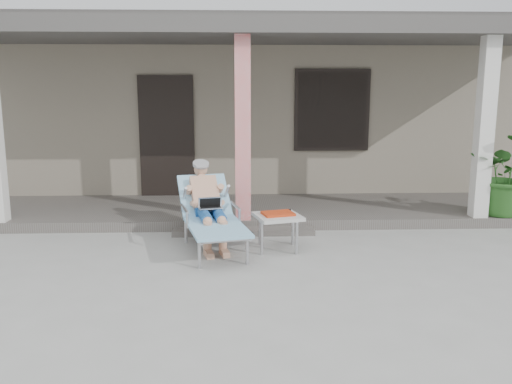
{
  "coord_description": "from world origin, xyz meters",
  "views": [
    {
      "loc": [
        -0.13,
        -5.57,
        2.05
      ],
      "look_at": [
        0.13,
        0.6,
        0.85
      ],
      "focal_mm": 38.0,
      "sensor_mm": 36.0,
      "label": 1
    }
  ],
  "objects": [
    {
      "name": "potted_palm",
      "position": [
        3.95,
        2.26,
        0.77
      ],
      "size": [
        1.36,
        1.26,
        1.24
      ],
      "primitive_type": "imported",
      "rotation": [
        0.0,
        0.0,
        -0.32
      ],
      "color": "#26591E",
      "rests_on": "porch_deck"
    },
    {
      "name": "side_table",
      "position": [
        0.42,
        1.1,
        0.41
      ],
      "size": [
        0.66,
        0.66,
        0.49
      ],
      "rotation": [
        0.0,
        0.0,
        0.26
      ],
      "color": "beige",
      "rests_on": "ground"
    },
    {
      "name": "lounger",
      "position": [
        -0.45,
        1.27,
        0.7
      ],
      "size": [
        1.03,
        1.82,
        1.14
      ],
      "rotation": [
        0.0,
        0.0,
        0.23
      ],
      "color": "#B7B7BC",
      "rests_on": "ground"
    },
    {
      "name": "ground",
      "position": [
        0.0,
        0.0,
        0.0
      ],
      "size": [
        60.0,
        60.0,
        0.0
      ],
      "primitive_type": "plane",
      "color": "#9E9E99",
      "rests_on": "ground"
    },
    {
      "name": "porch_deck",
      "position": [
        0.0,
        3.0,
        0.07
      ],
      "size": [
        10.0,
        2.0,
        0.15
      ],
      "primitive_type": "cube",
      "color": "#605B56",
      "rests_on": "ground"
    },
    {
      "name": "porch_step",
      "position": [
        0.0,
        1.85,
        0.04
      ],
      "size": [
        2.0,
        0.3,
        0.07
      ],
      "primitive_type": "cube",
      "color": "#605B56",
      "rests_on": "ground"
    },
    {
      "name": "porch_overhang",
      "position": [
        0.0,
        2.95,
        2.79
      ],
      "size": [
        10.0,
        2.3,
        2.85
      ],
      "color": "silver",
      "rests_on": "porch_deck"
    },
    {
      "name": "house",
      "position": [
        0.0,
        6.5,
        1.67
      ],
      "size": [
        10.4,
        5.4,
        3.3
      ],
      "color": "gray",
      "rests_on": "ground"
    }
  ]
}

